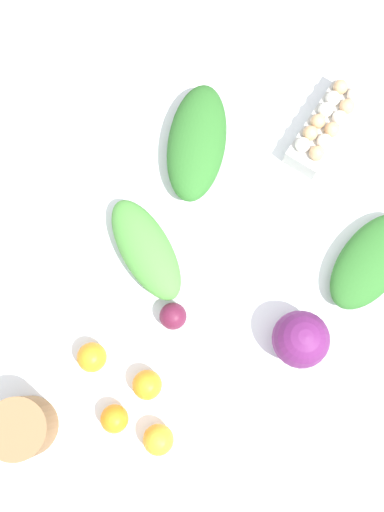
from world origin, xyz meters
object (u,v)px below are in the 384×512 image
object	(u,v)px
egg_carton	(326,124)
paper_bag	(22,427)
beet_root	(173,316)
orange_3	(92,357)
greens_bunch_chard	(146,249)
greens_bunch_kale	(371,261)
greens_bunch_dandelion	(197,142)
orange_2	(158,440)
cabbage_purple	(301,339)
orange_0	(114,419)
orange_1	(147,385)

from	to	relation	value
egg_carton	paper_bag	distance (m)	1.12
beet_root	orange_3	bearing A→B (deg)	-162.08
greens_bunch_chard	greens_bunch_kale	bearing A→B (deg)	-12.11
beet_root	greens_bunch_dandelion	bearing A→B (deg)	73.36
greens_bunch_chard	orange_3	world-z (taller)	greens_bunch_chard
greens_bunch_chard	greens_bunch_dandelion	xyz separation A→B (m)	(0.18, 0.27, 0.01)
orange_3	orange_2	bearing A→B (deg)	-58.60
greens_bunch_kale	egg_carton	bearing A→B (deg)	95.19
orange_3	egg_carton	bearing A→B (deg)	36.29
cabbage_purple	orange_0	world-z (taller)	cabbage_purple
orange_2	greens_bunch_dandelion	bearing A→B (deg)	73.81
greens_bunch_kale	orange_3	world-z (taller)	greens_bunch_kale
egg_carton	orange_3	world-z (taller)	egg_carton
paper_bag	orange_0	world-z (taller)	paper_bag
greens_bunch_kale	orange_3	size ratio (longest dim) A/B	4.01
egg_carton	orange_0	xyz separation A→B (m)	(-0.68, -0.69, -0.01)
egg_carton	orange_2	xyz separation A→B (m)	(-0.58, -0.75, -0.01)
greens_bunch_dandelion	orange_3	xyz separation A→B (m)	(-0.36, -0.53, -0.01)
greens_bunch_dandelion	orange_0	size ratio (longest dim) A/B	4.86
greens_bunch_chard	orange_2	world-z (taller)	greens_bunch_chard
greens_bunch_kale	orange_2	size ratio (longest dim) A/B	3.98
greens_bunch_chard	beet_root	size ratio (longest dim) A/B	4.28
paper_bag	orange_2	world-z (taller)	paper_bag
greens_bunch_dandelion	beet_root	xyz separation A→B (m)	(-0.14, -0.46, -0.01)
cabbage_purple	beet_root	size ratio (longest dim) A/B	2.04
greens_bunch_chard	paper_bag	bearing A→B (deg)	-132.03
greens_bunch_chard	greens_bunch_dandelion	size ratio (longest dim) A/B	0.88
egg_carton	greens_bunch_chard	world-z (taller)	egg_carton
paper_bag	beet_root	world-z (taller)	paper_bag
greens_bunch_dandelion	orange_3	bearing A→B (deg)	-123.88
egg_carton	orange_2	size ratio (longest dim) A/B	3.64
orange_0	orange_1	size ratio (longest dim) A/B	0.94
greens_bunch_dandelion	greens_bunch_kale	bearing A→B (deg)	-44.99
cabbage_purple	greens_bunch_chard	world-z (taller)	cabbage_purple
paper_bag	greens_bunch_kale	bearing A→B (deg)	16.20
beet_root	orange_1	world-z (taller)	orange_1
orange_2	orange_3	size ratio (longest dim) A/B	1.01
orange_0	orange_2	size ratio (longest dim) A/B	0.93
greens_bunch_chard	beet_root	distance (m)	0.19
greens_bunch_dandelion	beet_root	size ratio (longest dim) A/B	4.86
cabbage_purple	egg_carton	xyz separation A→B (m)	(0.19, 0.57, -0.03)
egg_carton	cabbage_purple	bearing A→B (deg)	-156.53
egg_carton	greens_bunch_dandelion	xyz separation A→B (m)	(-0.36, 0.00, 0.01)
greens_bunch_kale	greens_bunch_dandelion	distance (m)	0.57
cabbage_purple	beet_root	bearing A→B (deg)	159.83
greens_bunch_kale	orange_3	distance (m)	0.77
orange_1	orange_3	distance (m)	0.16
cabbage_purple	paper_bag	distance (m)	0.71
orange_1	greens_bunch_kale	bearing A→B (deg)	19.39
orange_2	greens_bunch_kale	bearing A→B (deg)	29.87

